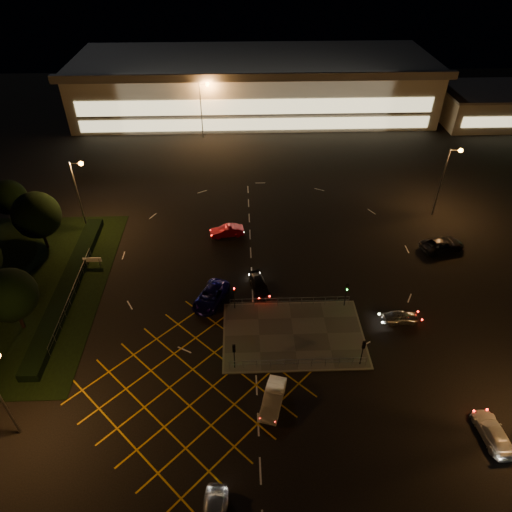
{
  "coord_description": "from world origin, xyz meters",
  "views": [
    {
      "loc": [
        -2.97,
        -33.71,
        35.18
      ],
      "look_at": [
        -1.45,
        8.73,
        2.0
      ],
      "focal_mm": 32.0,
      "sensor_mm": 36.0,
      "label": 1
    }
  ],
  "objects_px": {
    "car_right_silver": "(400,317)",
    "car_far_dkgrey": "(259,286)",
    "car_left_blue": "(211,296)",
    "signal_ne": "(347,290)",
    "signal_se": "(363,348)",
    "car_approach_white": "(493,433)",
    "signal_sw": "(234,352)",
    "car_queue_white": "(273,398)",
    "car_east_grey": "(442,245)",
    "car_circ_red": "(227,231)",
    "signal_nw": "(234,293)"
  },
  "relations": [
    {
      "from": "signal_sw",
      "to": "signal_se",
      "type": "height_order",
      "value": "same"
    },
    {
      "from": "signal_ne",
      "to": "car_far_dkgrey",
      "type": "distance_m",
      "value": 9.85
    },
    {
      "from": "car_left_blue",
      "to": "car_east_grey",
      "type": "relative_size",
      "value": 0.99
    },
    {
      "from": "signal_nw",
      "to": "car_right_silver",
      "type": "distance_m",
      "value": 17.68
    },
    {
      "from": "signal_sw",
      "to": "signal_ne",
      "type": "relative_size",
      "value": 1.0
    },
    {
      "from": "car_left_blue",
      "to": "car_approach_white",
      "type": "height_order",
      "value": "car_left_blue"
    },
    {
      "from": "car_queue_white",
      "to": "car_left_blue",
      "type": "xyz_separation_m",
      "value": [
        -5.99,
        13.29,
        0.02
      ]
    },
    {
      "from": "car_circ_red",
      "to": "signal_se",
      "type": "bearing_deg",
      "value": 22.48
    },
    {
      "from": "car_right_silver",
      "to": "car_east_grey",
      "type": "height_order",
      "value": "car_east_grey"
    },
    {
      "from": "signal_ne",
      "to": "car_right_silver",
      "type": "xyz_separation_m",
      "value": [
        5.42,
        -2.5,
        -1.72
      ]
    },
    {
      "from": "signal_se",
      "to": "car_east_grey",
      "type": "xyz_separation_m",
      "value": [
        14.27,
        17.8,
        -1.59
      ]
    },
    {
      "from": "signal_se",
      "to": "car_far_dkgrey",
      "type": "distance_m",
      "value": 14.46
    },
    {
      "from": "signal_se",
      "to": "car_approach_white",
      "type": "bearing_deg",
      "value": 139.65
    },
    {
      "from": "signal_ne",
      "to": "car_east_grey",
      "type": "height_order",
      "value": "signal_ne"
    },
    {
      "from": "signal_sw",
      "to": "car_queue_white",
      "type": "xyz_separation_m",
      "value": [
        3.37,
        -4.02,
        -1.62
      ]
    },
    {
      "from": "car_circ_red",
      "to": "car_east_grey",
      "type": "relative_size",
      "value": 0.79
    },
    {
      "from": "car_left_blue",
      "to": "signal_se",
      "type": "bearing_deg",
      "value": -9.6
    },
    {
      "from": "car_far_dkgrey",
      "to": "car_left_blue",
      "type": "bearing_deg",
      "value": -175.26
    },
    {
      "from": "car_left_blue",
      "to": "car_circ_red",
      "type": "xyz_separation_m",
      "value": [
        1.59,
        12.6,
        -0.05
      ]
    },
    {
      "from": "signal_se",
      "to": "car_circ_red",
      "type": "xyz_separation_m",
      "value": [
        -13.03,
        21.87,
        -1.64
      ]
    },
    {
      "from": "signal_nw",
      "to": "car_east_grey",
      "type": "xyz_separation_m",
      "value": [
        26.27,
        9.81,
        -1.59
      ]
    },
    {
      "from": "car_right_silver",
      "to": "car_far_dkgrey",
      "type": "bearing_deg",
      "value": 66.93
    },
    {
      "from": "car_circ_red",
      "to": "car_approach_white",
      "type": "bearing_deg",
      "value": 28.55
    },
    {
      "from": "car_right_silver",
      "to": "car_approach_white",
      "type": "relative_size",
      "value": 0.82
    },
    {
      "from": "signal_nw",
      "to": "signal_ne",
      "type": "xyz_separation_m",
      "value": [
        12.0,
        0.0,
        0.0
      ]
    },
    {
      "from": "signal_nw",
      "to": "car_approach_white",
      "type": "relative_size",
      "value": 0.68
    },
    {
      "from": "car_approach_white",
      "to": "car_far_dkgrey",
      "type": "bearing_deg",
      "value": -50.19
    },
    {
      "from": "signal_nw",
      "to": "car_right_silver",
      "type": "bearing_deg",
      "value": -8.18
    },
    {
      "from": "signal_sw",
      "to": "car_circ_red",
      "type": "distance_m",
      "value": 21.95
    },
    {
      "from": "signal_se",
      "to": "car_left_blue",
      "type": "distance_m",
      "value": 17.38
    },
    {
      "from": "car_circ_red",
      "to": "signal_nw",
      "type": "bearing_deg",
      "value": -4.07
    },
    {
      "from": "signal_nw",
      "to": "car_far_dkgrey",
      "type": "bearing_deg",
      "value": 47.35
    },
    {
      "from": "car_circ_red",
      "to": "car_east_grey",
      "type": "bearing_deg",
      "value": 73.22
    },
    {
      "from": "signal_se",
      "to": "signal_nw",
      "type": "distance_m",
      "value": 14.41
    },
    {
      "from": "car_far_dkgrey",
      "to": "car_right_silver",
      "type": "relative_size",
      "value": 1.12
    },
    {
      "from": "signal_ne",
      "to": "car_left_blue",
      "type": "xyz_separation_m",
      "value": [
        -14.62,
        1.28,
        -1.59
      ]
    },
    {
      "from": "car_far_dkgrey",
      "to": "signal_se",
      "type": "bearing_deg",
      "value": -63.29
    },
    {
      "from": "car_east_grey",
      "to": "car_far_dkgrey",
      "type": "bearing_deg",
      "value": 91.59
    },
    {
      "from": "car_far_dkgrey",
      "to": "car_east_grey",
      "type": "bearing_deg",
      "value": 2.92
    },
    {
      "from": "car_right_silver",
      "to": "car_east_grey",
      "type": "distance_m",
      "value": 15.17
    },
    {
      "from": "car_right_silver",
      "to": "car_left_blue",
      "type": "bearing_deg",
      "value": 76.96
    },
    {
      "from": "signal_nw",
      "to": "car_queue_white",
      "type": "bearing_deg",
      "value": -74.3
    },
    {
      "from": "signal_se",
      "to": "car_east_grey",
      "type": "relative_size",
      "value": 0.56
    },
    {
      "from": "signal_se",
      "to": "car_right_silver",
      "type": "distance_m",
      "value": 7.9
    },
    {
      "from": "signal_sw",
      "to": "car_approach_white",
      "type": "bearing_deg",
      "value": 159.69
    },
    {
      "from": "car_far_dkgrey",
      "to": "signal_ne",
      "type": "bearing_deg",
      "value": -31.4
    },
    {
      "from": "signal_ne",
      "to": "car_far_dkgrey",
      "type": "relative_size",
      "value": 0.74
    },
    {
      "from": "signal_nw",
      "to": "signal_ne",
      "type": "height_order",
      "value": "same"
    },
    {
      "from": "car_left_blue",
      "to": "signal_ne",
      "type": "bearing_deg",
      "value": 17.77
    },
    {
      "from": "signal_sw",
      "to": "car_far_dkgrey",
      "type": "bearing_deg",
      "value": -104.22
    }
  ]
}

